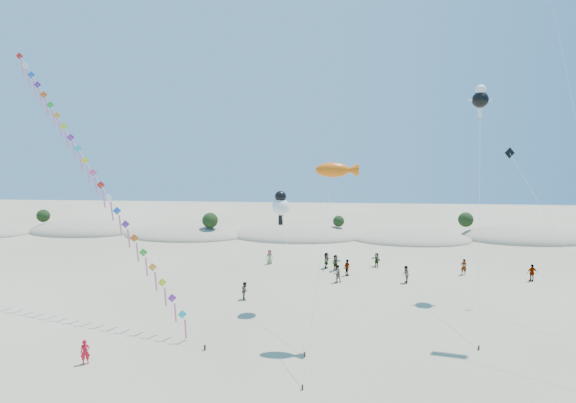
% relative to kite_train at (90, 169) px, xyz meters
% --- Properties ---
extents(dune_ridge, '(145.30, 11.49, 5.57)m').
position_rel_kite_train_xyz_m(dune_ridge, '(16.25, 29.33, -11.47)').
color(dune_ridge, tan).
rests_on(dune_ridge, ground).
extents(kite_train, '(21.15, 14.44, 22.26)m').
position_rel_kite_train_xyz_m(kite_train, '(0.00, 0.00, 0.00)').
color(kite_train, '#3F2D1E').
rests_on(kite_train, ground).
extents(fish_kite, '(3.50, 7.86, 12.48)m').
position_rel_kite_train_xyz_m(fish_kite, '(19.83, -4.95, 0.36)').
color(fish_kite, '#3F2D1E').
rests_on(fish_kite, ground).
extents(cartoon_kite_low, '(3.10, 9.75, 9.84)m').
position_rel_kite_train_xyz_m(cartoon_kite_low, '(15.45, 0.87, -2.91)').
color(cartoon_kite_low, '#3F2D1E').
rests_on(cartoon_kite_low, ground).
extents(cartoon_kite_high, '(4.32, 13.70, 18.74)m').
position_rel_kite_train_xyz_m(cartoon_kite_high, '(32.69, 6.60, 5.95)').
color(cartoon_kite_high, '#3F2D1E').
rests_on(cartoon_kite_high, ground).
extents(dark_kite, '(4.67, 11.56, 13.31)m').
position_rel_kite_train_xyz_m(dark_kite, '(35.97, 1.19, -2.56)').
color(dark_kite, '#3F2D1E').
rests_on(dark_kite, ground).
extents(flyer_foreground, '(0.68, 0.58, 1.57)m').
position_rel_kite_train_xyz_m(flyer_foreground, '(4.04, -10.10, -10.80)').
color(flyer_foreground, red).
rests_on(flyer_foreground, ground).
extents(beachgoers, '(28.36, 12.67, 1.74)m').
position_rel_kite_train_xyz_m(beachgoers, '(22.45, 10.74, -10.75)').
color(beachgoers, slate).
rests_on(beachgoers, ground).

